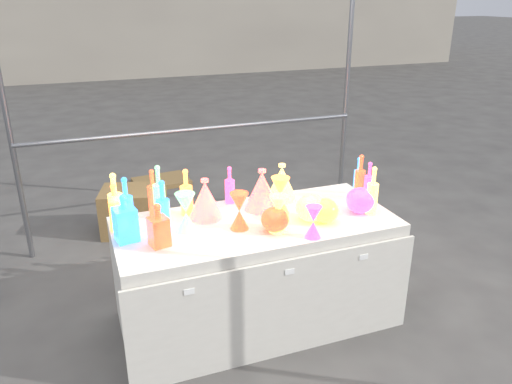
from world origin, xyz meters
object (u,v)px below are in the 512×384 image
object	(u,v)px
globe_0	(325,212)
bottle_0	(115,208)
lampshade_0	(205,198)
cardboard_box_closed	(134,211)
hourglass_0	(239,211)
display_table	(256,272)

from	to	relation	value
globe_0	bottle_0	bearing A→B (deg)	165.01
bottle_0	globe_0	distance (m)	1.30
bottle_0	lampshade_0	world-z (taller)	bottle_0
globe_0	lampshade_0	xyz separation A→B (m)	(-0.69, 0.34, 0.06)
cardboard_box_closed	globe_0	bearing A→B (deg)	-46.37
bottle_0	lampshade_0	bearing A→B (deg)	-0.09
bottle_0	hourglass_0	bearing A→B (deg)	-18.18
cardboard_box_closed	bottle_0	xyz separation A→B (m)	(-0.26, -1.52, 0.69)
cardboard_box_closed	bottle_0	size ratio (longest dim) A/B	1.89
bottle_0	hourglass_0	xyz separation A→B (m)	(0.71, -0.23, -0.04)
display_table	lampshade_0	bearing A→B (deg)	148.45
lampshade_0	display_table	bearing A→B (deg)	-29.92
bottle_0	lampshade_0	distance (m)	0.56
display_table	bottle_0	bearing A→B (deg)	168.25
globe_0	lampshade_0	world-z (taller)	lampshade_0
lampshade_0	hourglass_0	bearing A→B (deg)	-55.44
globe_0	display_table	bearing A→B (deg)	158.56
display_table	bottle_0	size ratio (longest dim) A/B	5.95
display_table	cardboard_box_closed	distance (m)	1.81
bottle_0	hourglass_0	distance (m)	0.75
cardboard_box_closed	bottle_0	bearing A→B (deg)	-84.23
display_table	hourglass_0	distance (m)	0.52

